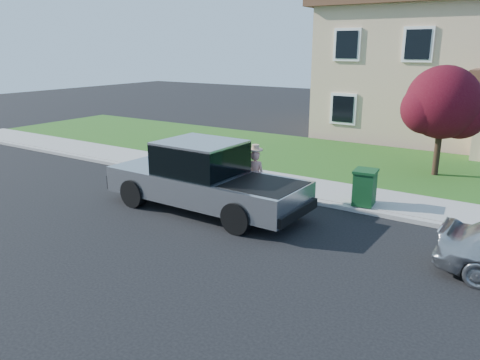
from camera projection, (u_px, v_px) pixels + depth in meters
name	position (u px, v px, depth m)	size (l,w,h in m)	color
ground	(241.00, 229.00, 11.93)	(80.00, 80.00, 0.00)	black
curb	(324.00, 203.00, 13.72)	(40.00, 0.20, 0.12)	gray
sidewalk	(338.00, 194.00, 14.60)	(40.00, 2.00, 0.15)	gray
lawn	(381.00, 165.00, 18.23)	(40.00, 7.00, 0.10)	#234C15
house	(440.00, 74.00, 23.55)	(14.00, 11.30, 6.85)	tan
pickup_truck	(204.00, 179.00, 13.12)	(6.05, 2.37, 1.97)	black
woman	(255.00, 176.00, 13.75)	(0.63, 0.45, 1.77)	tan
ornamental_tree	(444.00, 106.00, 16.01)	(2.78, 2.51, 3.82)	black
trash_bin	(365.00, 187.00, 13.25)	(0.69, 0.78, 1.01)	#103C1A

